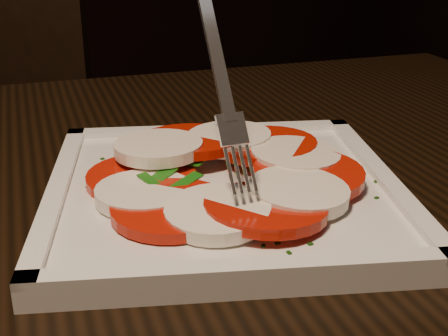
{
  "coord_description": "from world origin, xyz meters",
  "views": [
    {
      "loc": [
        0.03,
        -0.68,
        0.97
      ],
      "look_at": [
        0.21,
        -0.26,
        0.78
      ],
      "focal_mm": 50.0,
      "sensor_mm": 36.0,
      "label": 1
    }
  ],
  "objects": [
    {
      "name": "table",
      "position": [
        0.11,
        -0.21,
        0.65
      ],
      "size": [
        1.26,
        0.89,
        0.75
      ],
      "rotation": [
        0.0,
        0.0,
        -0.07
      ],
      "color": "black",
      "rests_on": "ground"
    },
    {
      "name": "plate",
      "position": [
        0.21,
        -0.26,
        0.76
      ],
      "size": [
        0.34,
        0.34,
        0.01
      ],
      "primitive_type": "cube",
      "rotation": [
        0.0,
        0.0,
        -0.28
      ],
      "color": "white",
      "rests_on": "table"
    },
    {
      "name": "caprese_salad",
      "position": [
        0.21,
        -0.26,
        0.78
      ],
      "size": [
        0.22,
        0.23,
        0.03
      ],
      "color": "#C31004",
      "rests_on": "plate"
    },
    {
      "name": "fork",
      "position": [
        0.2,
        -0.26,
        0.87
      ],
      "size": [
        0.04,
        0.1,
        0.16
      ],
      "primitive_type": null,
      "rotation": [
        0.0,
        0.0,
        -0.0
      ],
      "color": "white",
      "rests_on": "caprese_salad"
    }
  ]
}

